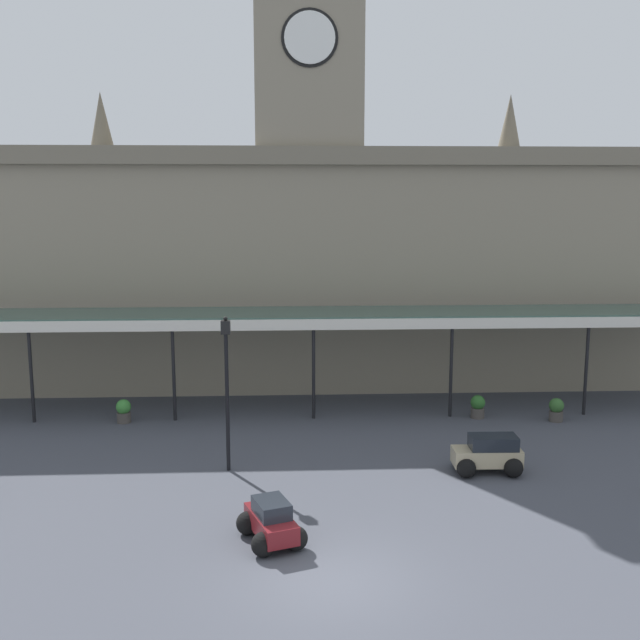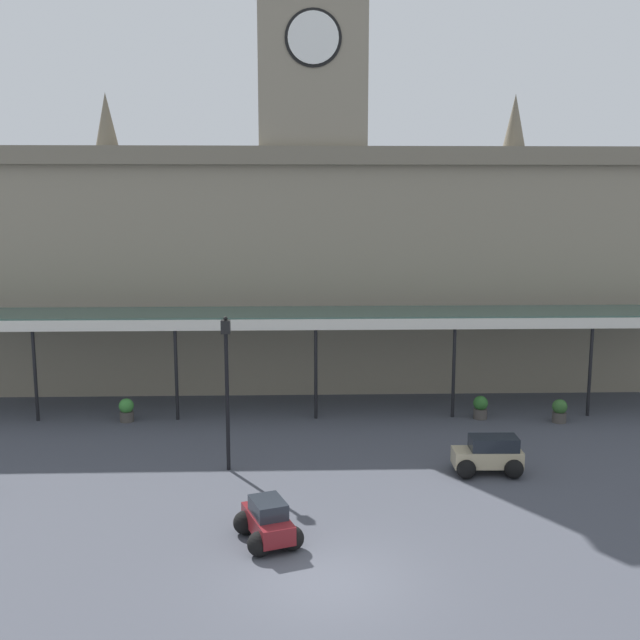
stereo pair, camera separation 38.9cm
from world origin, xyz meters
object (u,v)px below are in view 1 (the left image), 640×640
(car_maroon_sedan, at_px, (271,524))
(planter_near_kerb, at_px, (478,406))
(victorian_lamppost, at_px, (227,377))
(planter_by_canopy, at_px, (556,409))
(planter_forecourt_centre, at_px, (124,411))
(car_beige_estate, at_px, (488,456))

(car_maroon_sedan, bearing_deg, planter_near_kerb, 52.26)
(victorian_lamppost, height_order, planter_by_canopy, victorian_lamppost)
(victorian_lamppost, relative_size, planter_forecourt_centre, 5.44)
(car_beige_estate, distance_m, planter_by_canopy, 6.98)
(victorian_lamppost, bearing_deg, car_maroon_sedan, -73.97)
(car_beige_estate, xyz_separation_m, car_maroon_sedan, (-7.10, -4.70, -0.06))
(car_beige_estate, distance_m, planter_near_kerb, 6.21)
(planter_by_canopy, bearing_deg, victorian_lamppost, -159.39)
(planter_near_kerb, bearing_deg, planter_by_canopy, -11.04)
(car_maroon_sedan, height_order, planter_forecourt_centre, car_maroon_sedan)
(victorian_lamppost, xyz_separation_m, planter_near_kerb, (9.87, 5.47, -2.74))
(car_beige_estate, xyz_separation_m, victorian_lamppost, (-8.63, 0.61, 2.66))
(car_beige_estate, height_order, car_maroon_sedan, car_beige_estate)
(car_maroon_sedan, bearing_deg, planter_forecourt_centre, 119.65)
(car_maroon_sedan, height_order, planter_by_canopy, car_maroon_sedan)
(car_maroon_sedan, distance_m, planter_forecourt_centre, 12.47)
(car_maroon_sedan, bearing_deg, planter_by_canopy, 41.69)
(planter_by_canopy, xyz_separation_m, planter_near_kerb, (-3.08, 0.60, 0.00))
(car_maroon_sedan, distance_m, victorian_lamppost, 6.16)
(planter_forecourt_centre, bearing_deg, car_maroon_sedan, -60.35)
(car_beige_estate, height_order, planter_near_kerb, car_beige_estate)
(victorian_lamppost, bearing_deg, car_beige_estate, -4.01)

